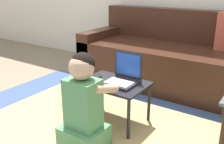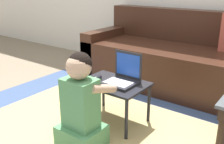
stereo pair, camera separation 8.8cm
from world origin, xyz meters
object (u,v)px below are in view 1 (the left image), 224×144
computer_mouse (97,78)px  person_seated (84,105)px  couch (173,59)px  laptop (122,78)px  laptop_desk (114,88)px

computer_mouse → person_seated: person_seated is taller
couch → laptop: bearing=-90.4°
computer_mouse → couch: bearing=79.2°
laptop_desk → computer_mouse: bearing=-165.3°
computer_mouse → laptop_desk: bearing=14.7°
laptop_desk → person_seated: 0.38m
laptop → person_seated: size_ratio=0.36×
couch → laptop_desk: size_ratio=3.80×
laptop_desk → computer_mouse: (-0.14, -0.04, 0.06)m
couch → person_seated: couch is taller
couch → computer_mouse: bearing=-100.8°
couch → person_seated: size_ratio=2.90×
couch → laptop_desk: (-0.07, -1.03, 0.01)m
couch → computer_mouse: 1.09m
laptop_desk → laptop: (0.06, 0.03, 0.08)m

